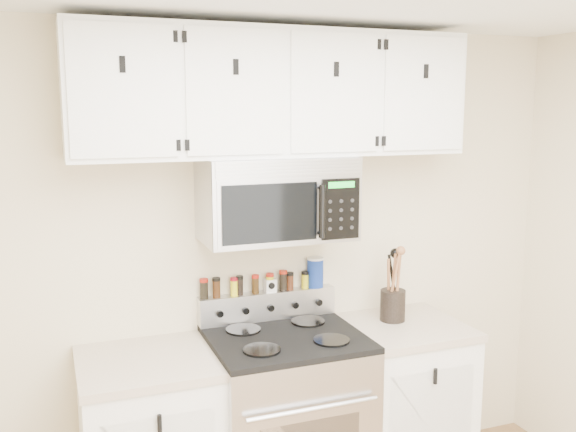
% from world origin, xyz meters
% --- Properties ---
extents(back_wall, '(3.50, 0.01, 2.50)m').
position_xyz_m(back_wall, '(0.00, 1.75, 1.25)').
color(back_wall, beige).
rests_on(back_wall, floor).
extents(range, '(0.76, 0.65, 1.10)m').
position_xyz_m(range, '(0.00, 1.43, 0.49)').
color(range, '#B7B7BA').
rests_on(range, floor).
extents(base_cabinet_right, '(0.64, 0.62, 0.92)m').
position_xyz_m(base_cabinet_right, '(0.69, 1.45, 0.46)').
color(base_cabinet_right, white).
rests_on(base_cabinet_right, floor).
extents(microwave, '(0.76, 0.44, 0.42)m').
position_xyz_m(microwave, '(0.00, 1.55, 1.63)').
color(microwave, '#9E9EA3').
rests_on(microwave, back_wall).
extents(upper_cabinets, '(2.00, 0.35, 0.62)m').
position_xyz_m(upper_cabinets, '(-0.00, 1.58, 2.15)').
color(upper_cabinets, white).
rests_on(upper_cabinets, back_wall).
extents(utensil_crock, '(0.14, 0.14, 0.40)m').
position_xyz_m(utensil_crock, '(0.66, 1.52, 1.02)').
color(utensil_crock, black).
rests_on(utensil_crock, base_cabinet_right).
extents(kitchen_timer, '(0.06, 0.05, 0.07)m').
position_xyz_m(kitchen_timer, '(0.01, 1.71, 1.13)').
color(kitchen_timer, white).
rests_on(kitchen_timer, range).
extents(salt_canister, '(0.09, 0.09, 0.17)m').
position_xyz_m(salt_canister, '(0.28, 1.71, 1.18)').
color(salt_canister, navy).
rests_on(salt_canister, range).
extents(spice_jar_0, '(0.05, 0.05, 0.11)m').
position_xyz_m(spice_jar_0, '(-0.35, 1.71, 1.15)').
color(spice_jar_0, black).
rests_on(spice_jar_0, range).
extents(spice_jar_1, '(0.04, 0.04, 0.11)m').
position_xyz_m(spice_jar_1, '(-0.28, 1.71, 1.15)').
color(spice_jar_1, '#3A1F0E').
rests_on(spice_jar_1, range).
extents(spice_jar_2, '(0.04, 0.04, 0.10)m').
position_xyz_m(spice_jar_2, '(-0.19, 1.71, 1.15)').
color(spice_jar_2, yellow).
rests_on(spice_jar_2, range).
extents(spice_jar_3, '(0.04, 0.04, 0.10)m').
position_xyz_m(spice_jar_3, '(-0.16, 1.71, 1.15)').
color(spice_jar_3, black).
rests_on(spice_jar_3, range).
extents(spice_jar_4, '(0.04, 0.04, 0.10)m').
position_xyz_m(spice_jar_4, '(-0.07, 1.71, 1.15)').
color(spice_jar_4, '#39250D').
rests_on(spice_jar_4, range).
extents(spice_jar_5, '(0.04, 0.04, 0.10)m').
position_xyz_m(spice_jar_5, '(0.01, 1.71, 1.15)').
color(spice_jar_5, gold).
rests_on(spice_jar_5, range).
extents(spice_jar_6, '(0.04, 0.04, 0.11)m').
position_xyz_m(spice_jar_6, '(0.09, 1.71, 1.16)').
color(spice_jar_6, black).
rests_on(spice_jar_6, range).
extents(spice_jar_7, '(0.04, 0.04, 0.10)m').
position_xyz_m(spice_jar_7, '(0.13, 1.71, 1.15)').
color(spice_jar_7, '#452010').
rests_on(spice_jar_7, range).
extents(spice_jar_8, '(0.04, 0.04, 0.09)m').
position_xyz_m(spice_jar_8, '(0.22, 1.71, 1.15)').
color(spice_jar_8, gold).
rests_on(spice_jar_8, range).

